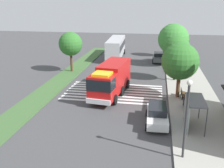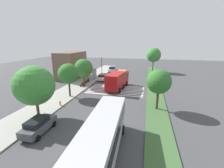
{
  "view_description": "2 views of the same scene",
  "coord_description": "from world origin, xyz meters",
  "px_view_note": "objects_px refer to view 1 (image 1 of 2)",
  "views": [
    {
      "loc": [
        27.43,
        4.82,
        10.37
      ],
      "look_at": [
        0.12,
        0.05,
        1.48
      ],
      "focal_mm": 41.68,
      "sensor_mm": 36.0,
      "label": 1
    },
    {
      "loc": [
        -31.18,
        -6.15,
        9.75
      ],
      "look_at": [
        -1.28,
        0.87,
        1.19
      ],
      "focal_mm": 24.46,
      "sensor_mm": 36.0,
      "label": 2
    }
  ],
  "objects_px": {
    "sidewalk_tree_far_west": "(171,33)",
    "sidewalk_tree_west": "(173,39)",
    "bench_near_shelter": "(185,104)",
    "parked_car_mid": "(157,115)",
    "sidewalk_tree_east": "(180,61)",
    "bench_west_of_shelter": "(183,93)",
    "fire_hydrant": "(169,70)",
    "sidewalk_tree_center": "(176,49)",
    "street_lamp": "(187,113)",
    "parked_car_west": "(158,57)",
    "bus_stop_shelter": "(191,107)",
    "transit_bus": "(116,47)",
    "fire_truck": "(110,79)",
    "median_tree_far_west": "(71,44)"
  },
  "relations": [
    {
      "from": "parked_car_mid",
      "to": "fire_hydrant",
      "type": "distance_m",
      "value": 17.71
    },
    {
      "from": "fire_hydrant",
      "to": "sidewalk_tree_east",
      "type": "bearing_deg",
      "value": 2.66
    },
    {
      "from": "bus_stop_shelter",
      "to": "sidewalk_tree_east",
      "type": "distance_m",
      "value": 7.56
    },
    {
      "from": "parked_car_west",
      "to": "bus_stop_shelter",
      "type": "height_order",
      "value": "bus_stop_shelter"
    },
    {
      "from": "parked_car_mid",
      "to": "street_lamp",
      "type": "bearing_deg",
      "value": 17.06
    },
    {
      "from": "bench_near_shelter",
      "to": "sidewalk_tree_center",
      "type": "bearing_deg",
      "value": -176.8
    },
    {
      "from": "bench_near_shelter",
      "to": "bench_west_of_shelter",
      "type": "bearing_deg",
      "value": 180.0
    },
    {
      "from": "bench_west_of_shelter",
      "to": "fire_hydrant",
      "type": "height_order",
      "value": "bench_west_of_shelter"
    },
    {
      "from": "sidewalk_tree_center",
      "to": "sidewalk_tree_east",
      "type": "bearing_deg",
      "value": -0.0
    },
    {
      "from": "bench_west_of_shelter",
      "to": "street_lamp",
      "type": "relative_size",
      "value": 0.29
    },
    {
      "from": "parked_car_mid",
      "to": "fire_hydrant",
      "type": "xyz_separation_m",
      "value": [
        -17.63,
        1.7,
        -0.36
      ]
    },
    {
      "from": "fire_truck",
      "to": "sidewalk_tree_center",
      "type": "height_order",
      "value": "sidewalk_tree_center"
    },
    {
      "from": "fire_truck",
      "to": "transit_bus",
      "type": "xyz_separation_m",
      "value": [
        -20.58,
        -2.67,
        0.15
      ]
    },
    {
      "from": "parked_car_mid",
      "to": "sidewalk_tree_east",
      "type": "distance_m",
      "value": 7.94
    },
    {
      "from": "bench_near_shelter",
      "to": "median_tree_far_west",
      "type": "relative_size",
      "value": 0.27
    },
    {
      "from": "transit_bus",
      "to": "bench_near_shelter",
      "type": "bearing_deg",
      "value": -157.86
    },
    {
      "from": "bench_near_shelter",
      "to": "sidewalk_tree_east",
      "type": "bearing_deg",
      "value": -170.24
    },
    {
      "from": "fire_truck",
      "to": "bus_stop_shelter",
      "type": "bearing_deg",
      "value": 57.38
    },
    {
      "from": "parked_car_west",
      "to": "parked_car_mid",
      "type": "xyz_separation_m",
      "value": [
        24.65,
        -0.0,
        -0.04
      ]
    },
    {
      "from": "bench_near_shelter",
      "to": "sidewalk_tree_east",
      "type": "xyz_separation_m",
      "value": [
        -3.19,
        -0.55,
        3.57
      ]
    },
    {
      "from": "fire_truck",
      "to": "bench_west_of_shelter",
      "type": "relative_size",
      "value": 5.65
    },
    {
      "from": "parked_car_mid",
      "to": "bench_west_of_shelter",
      "type": "distance_m",
      "value": 7.27
    },
    {
      "from": "bench_near_shelter",
      "to": "sidewalk_tree_far_west",
      "type": "xyz_separation_m",
      "value": [
        -25.74,
        -0.55,
        4.02
      ]
    },
    {
      "from": "street_lamp",
      "to": "fire_truck",
      "type": "bearing_deg",
      "value": -148.33
    },
    {
      "from": "fire_hydrant",
      "to": "sidewalk_tree_west",
      "type": "bearing_deg",
      "value": 173.33
    },
    {
      "from": "sidewalk_tree_center",
      "to": "transit_bus",
      "type": "bearing_deg",
      "value": -142.79
    },
    {
      "from": "parked_car_mid",
      "to": "bench_near_shelter",
      "type": "xyz_separation_m",
      "value": [
        -3.68,
        2.75,
        -0.26
      ]
    },
    {
      "from": "parked_car_west",
      "to": "sidewalk_tree_center",
      "type": "height_order",
      "value": "sidewalk_tree_center"
    },
    {
      "from": "parked_car_west",
      "to": "street_lamp",
      "type": "height_order",
      "value": "street_lamp"
    },
    {
      "from": "bench_near_shelter",
      "to": "sidewalk_tree_east",
      "type": "distance_m",
      "value": 4.82
    },
    {
      "from": "median_tree_far_west",
      "to": "fire_hydrant",
      "type": "xyz_separation_m",
      "value": [
        -2.12,
        14.68,
        -3.79
      ]
    },
    {
      "from": "street_lamp",
      "to": "median_tree_far_west",
      "type": "bearing_deg",
      "value": -144.48
    },
    {
      "from": "bench_west_of_shelter",
      "to": "street_lamp",
      "type": "distance_m",
      "value": 12.3
    },
    {
      "from": "sidewalk_tree_far_west",
      "to": "sidewalk_tree_west",
      "type": "relative_size",
      "value": 0.91
    },
    {
      "from": "fire_truck",
      "to": "sidewalk_tree_far_west",
      "type": "distance_m",
      "value": 24.42
    },
    {
      "from": "bench_near_shelter",
      "to": "bus_stop_shelter",
      "type": "bearing_deg",
      "value": 0.18
    },
    {
      "from": "median_tree_far_west",
      "to": "street_lamp",
      "type": "bearing_deg",
      "value": 35.52
    },
    {
      "from": "sidewalk_tree_west",
      "to": "street_lamp",
      "type": "bearing_deg",
      "value": -0.85
    },
    {
      "from": "transit_bus",
      "to": "sidewalk_tree_far_west",
      "type": "relative_size",
      "value": 1.88
    },
    {
      "from": "parked_car_west",
      "to": "fire_hydrant",
      "type": "height_order",
      "value": "parked_car_west"
    },
    {
      "from": "parked_car_west",
      "to": "fire_truck",
      "type": "bearing_deg",
      "value": -17.01
    },
    {
      "from": "sidewalk_tree_east",
      "to": "sidewalk_tree_center",
      "type": "bearing_deg",
      "value": 180.0
    },
    {
      "from": "sidewalk_tree_far_west",
      "to": "transit_bus",
      "type": "bearing_deg",
      "value": -76.19
    },
    {
      "from": "sidewalk_tree_east",
      "to": "parked_car_west",
      "type": "bearing_deg",
      "value": -172.95
    },
    {
      "from": "parked_car_mid",
      "to": "sidewalk_tree_center",
      "type": "bearing_deg",
      "value": 168.68
    },
    {
      "from": "bench_west_of_shelter",
      "to": "sidewalk_tree_center",
      "type": "relative_size",
      "value": 0.27
    },
    {
      "from": "transit_bus",
      "to": "sidewalk_tree_center",
      "type": "relative_size",
      "value": 1.94
    },
    {
      "from": "sidewalk_tree_center",
      "to": "median_tree_far_west",
      "type": "relative_size",
      "value": 1.01
    },
    {
      "from": "transit_bus",
      "to": "parked_car_west",
      "type": "bearing_deg",
      "value": -108.49
    },
    {
      "from": "fire_truck",
      "to": "bus_stop_shelter",
      "type": "height_order",
      "value": "fire_truck"
    }
  ]
}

